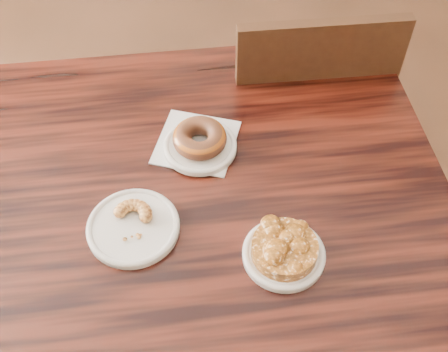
% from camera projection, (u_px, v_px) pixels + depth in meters
% --- Properties ---
extents(floor, '(5.00, 5.00, 0.00)m').
position_uv_depth(floor, '(154.00, 289.00, 1.80)').
color(floor, black).
rests_on(floor, ground).
extents(cafe_table, '(1.27, 1.27, 0.75)m').
position_uv_depth(cafe_table, '(207.00, 302.00, 1.37)').
color(cafe_table, black).
rests_on(cafe_table, floor).
extents(chair_far, '(0.55, 0.55, 0.90)m').
position_uv_depth(chair_far, '(292.00, 113.00, 1.67)').
color(chair_far, black).
rests_on(chair_far, floor).
extents(napkin, '(0.16, 0.16, 0.00)m').
position_uv_depth(napkin, '(196.00, 142.00, 1.19)').
color(napkin, white).
rests_on(napkin, cafe_table).
extents(plate_donut, '(0.15, 0.15, 0.01)m').
position_uv_depth(plate_donut, '(200.00, 146.00, 1.17)').
color(plate_donut, white).
rests_on(plate_donut, napkin).
extents(plate_cruller, '(0.17, 0.17, 0.01)m').
position_uv_depth(plate_cruller, '(133.00, 227.00, 1.05)').
color(plate_cruller, silver).
rests_on(plate_cruller, cafe_table).
extents(plate_fritter, '(0.15, 0.15, 0.01)m').
position_uv_depth(plate_fritter, '(284.00, 255.00, 1.01)').
color(plate_fritter, white).
rests_on(plate_fritter, cafe_table).
extents(glazed_donut, '(0.11, 0.11, 0.04)m').
position_uv_depth(glazed_donut, '(200.00, 138.00, 1.15)').
color(glazed_donut, maroon).
rests_on(glazed_donut, plate_donut).
extents(apple_fritter, '(0.16, 0.16, 0.04)m').
position_uv_depth(apple_fritter, '(285.00, 247.00, 0.99)').
color(apple_fritter, '#4E2808').
rests_on(apple_fritter, plate_fritter).
extents(cruller_fragment, '(0.09, 0.09, 0.02)m').
position_uv_depth(cruller_fragment, '(132.00, 222.00, 1.04)').
color(cruller_fragment, brown).
rests_on(cruller_fragment, plate_cruller).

